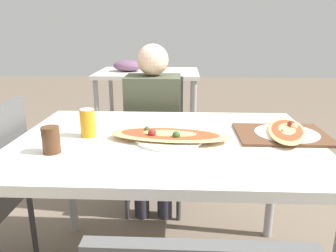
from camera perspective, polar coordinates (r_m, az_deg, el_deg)
name	(u,v)px	position (r m, az deg, el deg)	size (l,w,h in m)	color
dining_table	(166,153)	(1.46, -0.29, -4.80)	(1.31, 0.93, 0.76)	silver
chair_far_seated	(155,136)	(2.28, -2.25, -1.76)	(0.40, 0.40, 0.90)	#4C4C4C
person_seated	(153,118)	(2.12, -2.57, 1.41)	(0.34, 0.29, 1.13)	#2D2D38
pizza_main	(169,136)	(1.40, 0.25, -1.76)	(0.54, 0.30, 0.06)	white
soda_can	(88,123)	(1.49, -13.82, 0.53)	(0.07, 0.07, 0.12)	orange
drink_glass	(51,140)	(1.34, -19.70, -2.29)	(0.07, 0.07, 0.10)	#4C2D19
serving_tray	(282,134)	(1.55, 19.17, -1.39)	(0.40, 0.31, 0.01)	brown
pizza_second	(287,132)	(1.56, 19.98, -0.95)	(0.28, 0.43, 0.06)	white
background_table	(145,77)	(3.66, -4.10, 8.56)	(1.10, 0.80, 0.88)	silver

